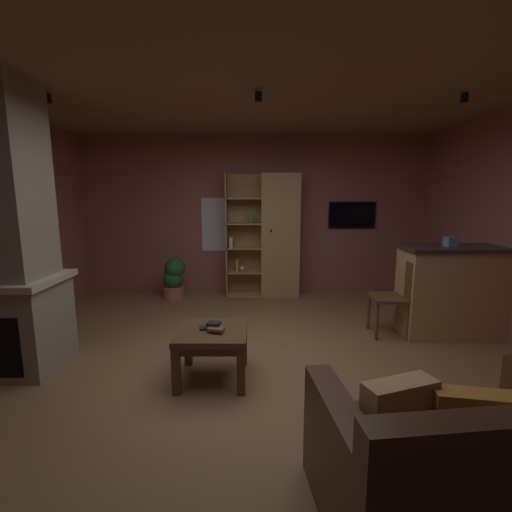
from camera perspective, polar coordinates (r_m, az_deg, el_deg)
floor at (r=3.69m, az=-0.03°, el=-17.56°), size 5.81×5.79×0.02m
wall_back at (r=6.21m, az=0.11°, el=6.56°), size 5.93×0.06×2.67m
ceiling at (r=3.43m, az=-0.04°, el=26.77°), size 5.81×5.79×0.02m
window_pane_back at (r=6.22m, az=-5.51°, el=4.99°), size 0.62×0.01×0.91m
stone_fireplace at (r=4.09m, az=-35.13°, el=1.33°), size 0.98×0.80×2.67m
bookshelf_cabinet at (r=5.98m, az=3.31°, el=3.17°), size 1.21×0.41×2.02m
kitchen_bar_counter at (r=4.95m, az=29.85°, el=-4.85°), size 1.41×0.60×1.08m
tissue_box at (r=4.76m, az=28.77°, el=1.98°), size 0.13×0.13×0.11m
leather_couch at (r=2.36m, az=30.63°, el=-27.44°), size 1.53×1.05×0.84m
coffee_table at (r=3.38m, az=-6.73°, el=-12.97°), size 0.63×0.62×0.47m
table_book_0 at (r=3.36m, az=-7.49°, el=-11.21°), size 0.15×0.12×0.02m
table_book_1 at (r=3.26m, az=-6.12°, el=-11.47°), size 0.15×0.11×0.02m
table_book_2 at (r=3.32m, az=-6.46°, el=-10.60°), size 0.13×0.11×0.03m
dining_chair at (r=4.61m, az=21.62°, el=-5.42°), size 0.44×0.44×0.92m
potted_floor_plant at (r=5.96m, az=-12.63°, el=-3.43°), size 0.37×0.35×0.68m
wall_mounted_tv at (r=6.36m, az=15.23°, el=6.31°), size 0.79×0.06×0.44m
track_light_spot_0 at (r=4.34m, az=-29.87°, el=20.80°), size 0.07×0.07×0.09m
track_light_spot_1 at (r=3.77m, az=0.67°, el=23.94°), size 0.07×0.07×0.09m
track_light_spot_2 at (r=4.30m, az=30.46°, el=20.87°), size 0.07×0.07×0.09m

